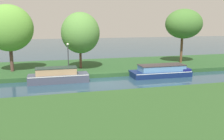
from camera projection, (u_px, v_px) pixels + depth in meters
The scene contains 10 objects.
ground_plane at pixel (104, 83), 22.63m from camera, with size 120.00×120.00×0.00m, color #234050.
riverbank_far at pixel (91, 67), 29.24m from camera, with size 72.00×10.00×0.40m, color #284F26.
riverbank_near at pixel (138, 117), 14.04m from camera, with size 72.00×10.00×0.40m, color #2B4F23.
slate_barge at pixel (58, 76), 22.65m from camera, with size 5.48×1.71×1.41m.
navy_narrowboat at pixel (161, 71), 25.21m from camera, with size 6.10×2.32×1.20m.
willow_tree_left at pixel (9, 28), 24.76m from camera, with size 4.85×3.50×6.84m.
willow_tree_centre at pixel (80, 33), 26.28m from camera, with size 4.13×4.42×6.14m.
willow_tree_right at pixel (184, 24), 30.08m from camera, with size 4.70×3.79×6.66m.
lamp_post at pixel (68, 54), 24.57m from camera, with size 0.24×0.24×3.04m.
mooring_post_near at pixel (171, 66), 26.76m from camera, with size 0.16×0.16×0.72m, color #432E27.
Camera 1 is at (-4.76, -21.45, 5.57)m, focal length 39.30 mm.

